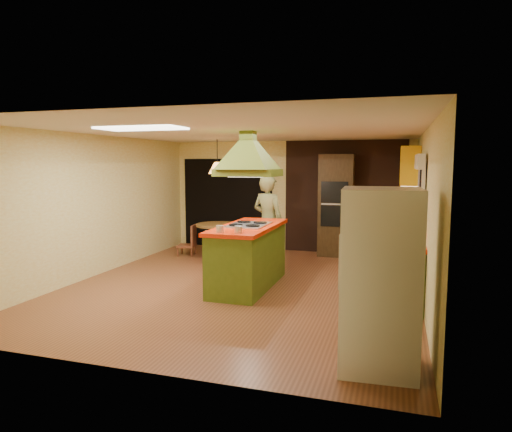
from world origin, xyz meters
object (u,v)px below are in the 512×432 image
(kitchen_island, at_px, (248,256))
(wall_oven, at_px, (336,205))
(canister_large, at_px, (398,218))
(man, at_px, (268,222))
(refrigerator, at_px, (380,280))
(dining_table, at_px, (218,234))

(kitchen_island, height_order, wall_oven, wall_oven)
(wall_oven, height_order, canister_large, wall_oven)
(kitchen_island, relative_size, canister_large, 9.01)
(man, xyz_separation_m, refrigerator, (2.19, -3.83, -0.01))
(refrigerator, relative_size, canister_large, 7.85)
(man, xyz_separation_m, wall_oven, (1.07, 1.62, 0.20))
(kitchen_island, height_order, canister_large, canister_large)
(kitchen_island, height_order, refrigerator, refrigerator)
(kitchen_island, xyz_separation_m, man, (-0.05, 1.36, 0.38))
(kitchen_island, xyz_separation_m, canister_large, (2.31, 1.53, 0.52))
(wall_oven, xyz_separation_m, canister_large, (1.29, -1.46, -0.06))
(kitchen_island, bearing_deg, dining_table, 123.23)
(refrigerator, distance_m, canister_large, 3.99)
(refrigerator, bearing_deg, man, 116.31)
(wall_oven, distance_m, canister_large, 1.94)
(kitchen_island, relative_size, refrigerator, 1.15)
(dining_table, bearing_deg, man, -29.38)
(man, bearing_deg, canister_large, -156.05)
(canister_large, bearing_deg, wall_oven, 131.47)
(wall_oven, relative_size, canister_large, 9.71)
(wall_oven, bearing_deg, man, -125.36)
(refrigerator, height_order, wall_oven, wall_oven)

